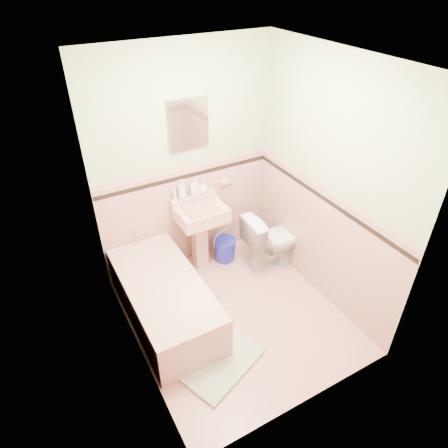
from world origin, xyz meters
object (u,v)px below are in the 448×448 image
soap_bottle_left (181,189)px  toilet (273,240)px  medicine_cabinet (188,124)px  shoe (203,359)px  bucket (224,250)px  soap_bottle_right (203,187)px  soap_bottle_mid (194,187)px  bathtub (165,301)px  sink (202,238)px

soap_bottle_left → toilet: soap_bottle_left is taller
medicine_cabinet → shoe: (-0.61, -1.43, -1.64)m
bucket → shoe: bucket is taller
soap_bottle_right → shoe: soap_bottle_right is taller
soap_bottle_mid → shoe: bearing=-114.1°
bathtub → shoe: size_ratio=10.99×
medicine_cabinet → shoe: size_ratio=3.70×
bathtub → soap_bottle_right: (0.80, 0.71, 0.74)m
bathtub → sink: size_ratio=1.80×
bathtub → soap_bottle_right: size_ratio=10.47×
soap_bottle_left → soap_bottle_mid: size_ratio=1.12×
bathtub → soap_bottle_left: 1.19m
soap_bottle_left → toilet: (0.88, -0.54, -0.65)m
sink → bucket: 0.40m
bathtub → soap_bottle_right: soap_bottle_right is taller
medicine_cabinet → toilet: (0.74, -0.57, -1.34)m
bathtub → soap_bottle_left: size_ratio=6.58×
medicine_cabinet → shoe: medicine_cabinet is taller
sink → soap_bottle_mid: bearing=84.2°
soap_bottle_left → toilet: 1.21m
soap_bottle_left → soap_bottle_mid: (0.15, 0.00, -0.01)m
bathtub → toilet: bearing=7.0°
bathtub → bucket: size_ratio=5.24×
medicine_cabinet → soap_bottle_mid: medicine_cabinet is taller
soap_bottle_left → bucket: soap_bottle_left is taller
soap_bottle_left → soap_bottle_right: size_ratio=1.59×
sink → shoe: (-0.61, -1.22, -0.36)m
soap_bottle_mid → shoe: (-0.63, -1.40, -0.93)m
bathtub → shoe: (0.07, -0.69, -0.17)m
bucket → sink: bearing=-179.5°
medicine_cabinet → bucket: size_ratio=1.77×
medicine_cabinet → bathtub: bearing=-132.6°
soap_bottle_mid → sink: bearing=-95.8°
sink → toilet: 0.82m
soap_bottle_left → bucket: 0.98m
medicine_cabinet → sink: bearing=-90.0°
sink → soap_bottle_mid: 0.60m
soap_bottle_right → toilet: (0.62, -0.54, -0.60)m
bucket → medicine_cabinet: bearing=144.8°
medicine_cabinet → soap_bottle_left: bearing=-167.4°
toilet → bucket: size_ratio=2.51×
soap_bottle_left → toilet: bearing=-31.4°
sink → soap_bottle_left: 0.63m
sink → soap_bottle_left: size_ratio=3.66×
sink → shoe: size_ratio=6.11×
medicine_cabinet → toilet: 1.63m
toilet → bucket: 0.61m
sink → soap_bottle_right: bearing=56.3°
bathtub → medicine_cabinet: (0.68, 0.74, 1.47)m
soap_bottle_left → soap_bottle_mid: bearing=0.0°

